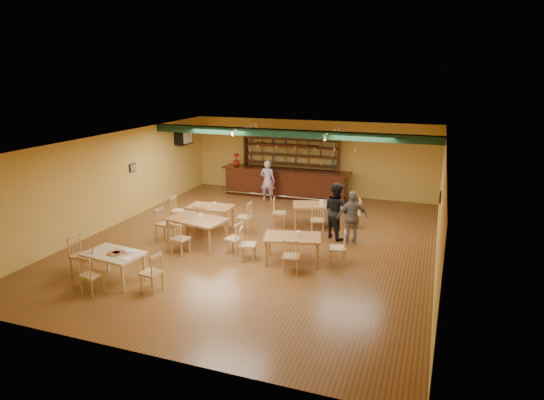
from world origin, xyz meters
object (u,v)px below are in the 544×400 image
at_px(near_table, 114,267).
at_px(dining_table_c, 198,232).
at_px(dining_table_b, 316,216).
at_px(bar_counter, 286,183).
at_px(dining_table_a, 211,217).
at_px(patron_bar, 268,181).
at_px(dining_table_d, 292,249).
at_px(patron_right_a, 336,211).

bearing_deg(near_table, dining_table_c, 82.38).
relative_size(dining_table_b, dining_table_c, 0.92).
bearing_deg(bar_counter, dining_table_c, -96.57).
bearing_deg(dining_table_b, dining_table_a, -176.03).
distance_m(dining_table_b, patron_bar, 3.54).
relative_size(dining_table_c, dining_table_d, 1.13).
bearing_deg(bar_counter, dining_table_b, -56.82).
xyz_separation_m(dining_table_a, near_table, (-0.33, -4.40, 0.01)).
relative_size(dining_table_b, near_table, 1.11).
relative_size(dining_table_a, dining_table_c, 0.86).
relative_size(dining_table_a, dining_table_d, 0.97).
xyz_separation_m(dining_table_d, patron_right_a, (0.66, 2.26, 0.49)).
xyz_separation_m(dining_table_a, dining_table_b, (3.20, 1.21, 0.02)).
xyz_separation_m(dining_table_b, near_table, (-3.53, -5.60, -0.01)).
height_order(bar_counter, patron_bar, patron_bar).
xyz_separation_m(dining_table_b, dining_table_d, (0.14, -3.06, -0.01)).
bearing_deg(patron_right_a, near_table, 85.76).
height_order(near_table, patron_bar, patron_bar).
bearing_deg(dining_table_c, dining_table_d, 5.35).
relative_size(near_table, patron_bar, 0.85).
xyz_separation_m(dining_table_d, near_table, (-3.67, -2.54, -0.00)).
bearing_deg(dining_table_b, dining_table_c, -151.57).
bearing_deg(near_table, patron_bar, 90.18).
xyz_separation_m(dining_table_c, patron_bar, (0.23, 5.21, 0.39)).
distance_m(dining_table_a, near_table, 4.41).
distance_m(dining_table_a, patron_right_a, 4.05).
relative_size(dining_table_d, patron_right_a, 0.85).
distance_m(dining_table_b, dining_table_d, 3.06).
relative_size(dining_table_a, patron_bar, 0.88).
bearing_deg(dining_table_a, dining_table_c, -78.93).
height_order(bar_counter, patron_right_a, patron_right_a).
xyz_separation_m(bar_counter, dining_table_b, (2.11, -3.22, -0.19)).
relative_size(near_table, patron_right_a, 0.80).
height_order(dining_table_a, dining_table_c, dining_table_c).
relative_size(bar_counter, patron_bar, 3.22).
bearing_deg(dining_table_a, dining_table_b, 17.84).
xyz_separation_m(bar_counter, near_table, (-1.43, -8.82, -0.20)).
bearing_deg(bar_counter, patron_right_a, -54.14).
distance_m(bar_counter, dining_table_c, 6.08).
distance_m(bar_counter, patron_bar, 0.98).
relative_size(dining_table_b, patron_right_a, 0.88).
relative_size(dining_table_d, near_table, 1.07).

